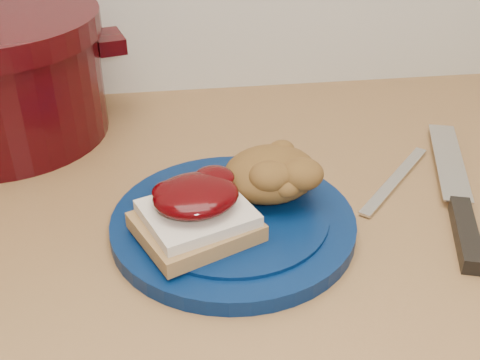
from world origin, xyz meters
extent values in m
cylinder|color=#04183D|center=(0.03, 1.42, 0.91)|extent=(0.33, 0.33, 0.02)
cube|color=olive|center=(-0.01, 1.39, 0.93)|extent=(0.14, 0.13, 0.02)
cube|color=beige|center=(-0.01, 1.39, 0.94)|extent=(0.13, 0.12, 0.01)
ellipsoid|color=#310103|center=(-0.01, 1.40, 0.96)|extent=(0.11, 0.10, 0.03)
ellipsoid|color=brown|center=(0.07, 1.45, 0.95)|extent=(0.13, 0.12, 0.05)
cube|color=black|center=(0.27, 1.37, 0.91)|extent=(0.05, 0.11, 0.02)
cube|color=silver|center=(0.31, 1.51, 0.91)|extent=(0.09, 0.19, 0.00)
cube|color=silver|center=(0.23, 1.49, 0.90)|extent=(0.13, 0.14, 0.00)
cube|color=black|center=(-0.10, 1.72, 1.01)|extent=(0.05, 0.07, 0.02)
camera|label=1|loc=(-0.03, 0.91, 1.29)|focal=45.00mm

